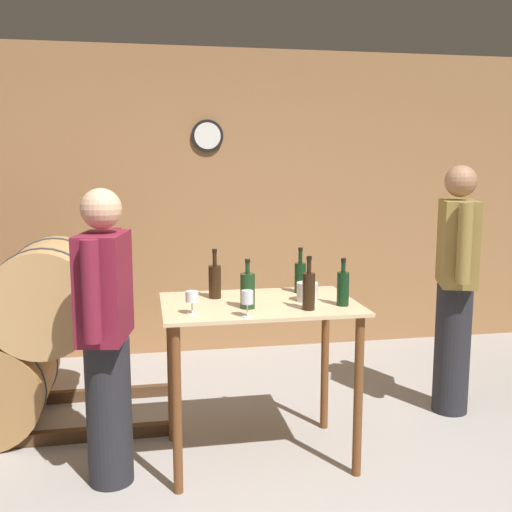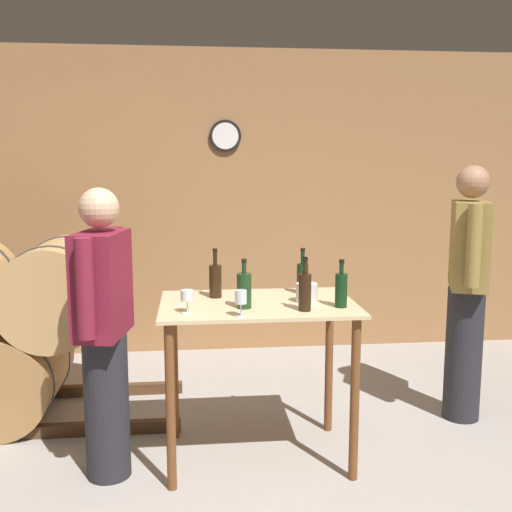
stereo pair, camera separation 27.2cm
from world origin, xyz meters
TOP-DOWN VIEW (x-y plane):
  - back_wall at (-0.00, 2.72)m, footprint 8.40×0.08m
  - tasting_table at (0.02, 0.60)m, footprint 1.10×0.73m
  - wine_bottle_far_left at (-0.22, 0.76)m, footprint 0.07×0.07m
  - wine_bottle_left at (-0.07, 0.48)m, footprint 0.08×0.08m
  - wine_bottle_center at (0.24, 0.39)m, footprint 0.07×0.07m
  - wine_bottle_right at (0.31, 0.81)m, footprint 0.07×0.07m
  - wine_bottle_far_right at (0.45, 0.45)m, footprint 0.07×0.07m
  - wine_glass_near_left at (-0.38, 0.41)m, footprint 0.07×0.07m
  - wine_glass_near_center at (-0.11, 0.30)m, footprint 0.06×0.06m
  - ice_bucket at (0.29, 0.59)m, footprint 0.12×0.12m
  - person_host at (1.44, 1.01)m, footprint 0.34×0.56m
  - person_visitor_with_scarf at (-0.82, 0.48)m, footprint 0.29×0.58m

SIDE VIEW (x-z plane):
  - tasting_table at x=0.02m, z-range 0.29..1.22m
  - person_visitor_with_scarf at x=-0.82m, z-range 0.04..1.63m
  - person_host at x=1.44m, z-range 0.05..1.75m
  - ice_bucket at x=0.29m, z-range 0.93..1.04m
  - wine_glass_near_left at x=-0.38m, z-range 0.96..1.08m
  - wine_glass_near_center at x=-0.11m, z-range 0.96..1.10m
  - wine_bottle_right at x=0.31m, z-range 0.89..1.17m
  - wine_bottle_left at x=-0.07m, z-range 0.90..1.17m
  - wine_bottle_far_right at x=0.45m, z-range 0.90..1.16m
  - wine_bottle_far_left at x=-0.22m, z-range 0.89..1.18m
  - wine_bottle_center at x=0.24m, z-range 0.90..1.18m
  - back_wall at x=0.00m, z-range 0.00..2.70m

